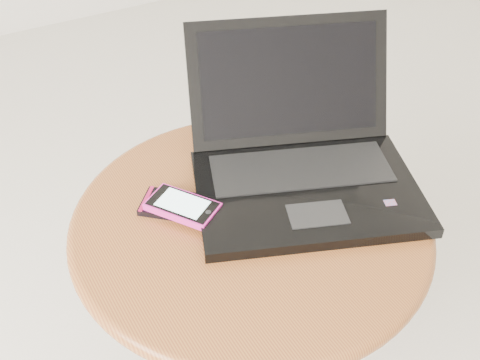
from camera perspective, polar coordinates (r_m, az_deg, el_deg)
table at (r=1.05m, az=0.98°, el=-7.47°), size 0.60×0.60×0.47m
laptop at (r=1.03m, az=5.94°, el=2.09°), size 0.48×0.47×0.23m
phone_black at (r=0.99m, az=-5.92°, el=-2.48°), size 0.13×0.13×0.01m
phone_pink at (r=0.97m, az=-5.53°, el=-2.53°), size 0.11×0.13×0.01m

